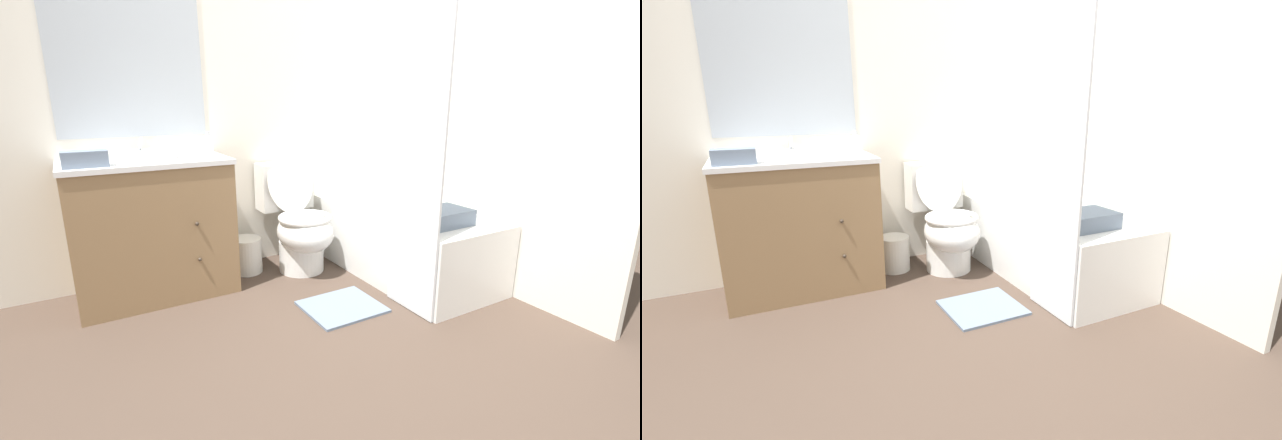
{
  "view_description": "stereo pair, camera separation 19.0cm",
  "coord_description": "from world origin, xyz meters",
  "views": [
    {
      "loc": [
        -1.14,
        -1.44,
        1.24
      ],
      "look_at": [
        0.12,
        0.72,
        0.53
      ],
      "focal_mm": 24.0,
      "sensor_mm": 36.0,
      "label": 1
    },
    {
      "loc": [
        -0.97,
        -1.53,
        1.24
      ],
      "look_at": [
        0.12,
        0.72,
        0.53
      ],
      "focal_mm": 24.0,
      "sensor_mm": 36.0,
      "label": 2
    }
  ],
  "objects": [
    {
      "name": "ground_plane",
      "position": [
        0.0,
        0.0,
        0.0
      ],
      "size": [
        14.0,
        14.0,
        0.0
      ],
      "primitive_type": "plane",
      "color": "#47382D"
    },
    {
      "name": "wall_back",
      "position": [
        -0.01,
        1.62,
        1.25
      ],
      "size": [
        8.0,
        0.06,
        2.5
      ],
      "color": "white",
      "rests_on": "ground_plane"
    },
    {
      "name": "wall_right",
      "position": [
        1.25,
        0.8,
        1.25
      ],
      "size": [
        0.05,
        2.6,
        2.5
      ],
      "color": "white",
      "rests_on": "ground_plane"
    },
    {
      "name": "vanity_cabinet",
      "position": [
        -0.74,
        1.34,
        0.45
      ],
      "size": [
        0.96,
        0.55,
        0.88
      ],
      "color": "olive",
      "rests_on": "ground_plane"
    },
    {
      "name": "sink_faucet",
      "position": [
        -0.74,
        1.53,
        0.92
      ],
      "size": [
        0.14,
        0.12,
        0.12
      ],
      "color": "silver",
      "rests_on": "vanity_cabinet"
    },
    {
      "name": "toilet",
      "position": [
        0.25,
        1.25,
        0.35
      ],
      "size": [
        0.42,
        0.66,
        0.86
      ],
      "color": "white",
      "rests_on": "ground_plane"
    },
    {
      "name": "bathtub",
      "position": [
        0.88,
        0.86,
        0.24
      ],
      "size": [
        0.68,
        1.48,
        0.48
      ],
      "color": "white",
      "rests_on": "ground_plane"
    },
    {
      "name": "shower_curtain",
      "position": [
        0.52,
        0.33,
        0.99
      ],
      "size": [
        0.01,
        0.39,
        1.96
      ],
      "color": "white",
      "rests_on": "ground_plane"
    },
    {
      "name": "wastebasket",
      "position": [
        -0.11,
        1.39,
        0.13
      ],
      "size": [
        0.22,
        0.22,
        0.26
      ],
      "color": "silver",
      "rests_on": "ground_plane"
    },
    {
      "name": "tissue_box",
      "position": [
        -0.62,
        1.37,
        0.93
      ],
      "size": [
        0.11,
        0.12,
        0.12
      ],
      "color": "white",
      "rests_on": "vanity_cabinet"
    },
    {
      "name": "soap_dispenser",
      "position": [
        -0.36,
        1.3,
        0.95
      ],
      "size": [
        0.06,
        0.06,
        0.16
      ],
      "color": "silver",
      "rests_on": "vanity_cabinet"
    },
    {
      "name": "hand_towel_folded",
      "position": [
        -1.07,
        1.2,
        0.93
      ],
      "size": [
        0.23,
        0.12,
        0.09
      ],
      "color": "slate",
      "rests_on": "vanity_cabinet"
    },
    {
      "name": "bath_towel_folded",
      "position": [
        0.81,
        0.39,
        0.53
      ],
      "size": [
        0.35,
        0.25,
        0.1
      ],
      "color": "slate",
      "rests_on": "bathtub"
    },
    {
      "name": "bath_mat",
      "position": [
        0.18,
        0.55,
        0.01
      ],
      "size": [
        0.46,
        0.4,
        0.02
      ],
      "color": "slate",
      "rests_on": "ground_plane"
    }
  ]
}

